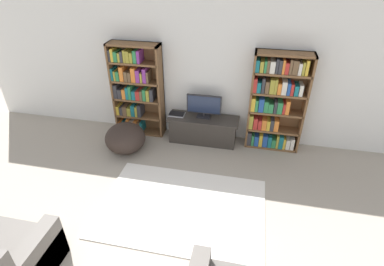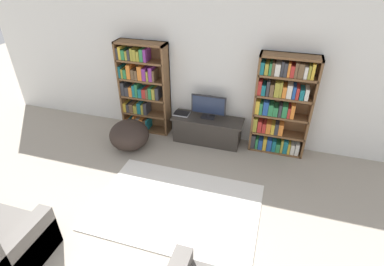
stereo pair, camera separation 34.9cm
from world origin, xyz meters
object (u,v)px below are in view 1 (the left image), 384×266
at_px(bookshelf_left, 135,90).
at_px(laptop, 177,114).
at_px(bookshelf_right, 275,103).
at_px(tv_stand, 203,129).
at_px(beanbag_ottoman, 125,138).
at_px(television, 204,106).

height_order(bookshelf_left, laptop, bookshelf_left).
relative_size(bookshelf_left, laptop, 5.99).
height_order(bookshelf_right, laptop, bookshelf_right).
height_order(tv_stand, beanbag_ottoman, beanbag_ottoman).
bearing_deg(tv_stand, beanbag_ottoman, -154.85).
distance_m(bookshelf_left, television, 1.31).
height_order(television, beanbag_ottoman, television).
bearing_deg(bookshelf_right, laptop, -177.20).
height_order(bookshelf_left, bookshelf_right, same).
xyz_separation_m(tv_stand, television, (-0.00, 0.04, 0.47)).
bearing_deg(television, tv_stand, -90.00).
xyz_separation_m(television, laptop, (-0.50, -0.02, -0.21)).
xyz_separation_m(television, beanbag_ottoman, (-1.29, -0.64, -0.45)).
bearing_deg(beanbag_ottoman, bookshelf_right, 15.65).
xyz_separation_m(tv_stand, laptop, (-0.50, 0.01, 0.26)).
distance_m(television, beanbag_ottoman, 1.51).
xyz_separation_m(bookshelf_left, beanbag_ottoman, (0.02, -0.70, -0.62)).
distance_m(tv_stand, television, 0.47).
distance_m(bookshelf_right, beanbag_ottoman, 2.67).
relative_size(television, laptop, 2.14).
bearing_deg(bookshelf_left, television, -2.73).
bearing_deg(laptop, bookshelf_right, 2.80).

